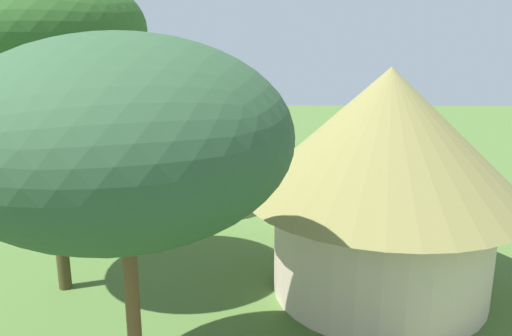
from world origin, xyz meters
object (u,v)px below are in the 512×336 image
object	(u,v)px
shade_umbrella	(169,111)
standing_watcher	(345,148)
zebra_nearest_camera	(274,147)
patio_chair_east_end	(174,202)
patio_chair_near_hut	(217,186)
patio_dining_table	(172,183)
zebra_by_umbrella	(317,172)
patio_chair_west_end	(126,191)
acacia_tree_left_background	(122,138)
acacia_tree_far_lawn	(40,31)
thatched_hut	(385,171)
guest_beside_umbrella	(193,156)
patio_chair_near_lawn	(163,177)
striped_lounge_chair	(382,184)

from	to	relation	value
shade_umbrella	standing_watcher	size ratio (longest dim) A/B	1.90
zebra_nearest_camera	patio_chair_east_end	bearing A→B (deg)	32.55
patio_chair_near_hut	patio_dining_table	bearing A→B (deg)	90.00
shade_umbrella	patio_chair_east_end	distance (m)	2.42
patio_chair_near_hut	standing_watcher	distance (m)	4.69
patio_chair_east_end	zebra_by_umbrella	bearing A→B (deg)	6.10
shade_umbrella	patio_chair_west_end	size ratio (longest dim) A/B	3.56
patio_dining_table	acacia_tree_left_background	bearing A→B (deg)	96.53
patio_chair_east_end	zebra_by_umbrella	distance (m)	3.87
patio_chair_east_end	acacia_tree_far_lawn	bearing A→B (deg)	-124.98
thatched_hut	patio_dining_table	xyz separation A→B (m)	(4.64, -4.65, -1.65)
standing_watcher	patio_dining_table	bearing A→B (deg)	85.74
thatched_hut	patio_chair_east_end	bearing A→B (deg)	-38.35
standing_watcher	thatched_hut	bearing A→B (deg)	143.34
guest_beside_umbrella	acacia_tree_far_lawn	world-z (taller)	acacia_tree_far_lawn
standing_watcher	zebra_nearest_camera	size ratio (longest dim) A/B	0.77
standing_watcher	patio_chair_near_lawn	bearing A→B (deg)	73.78
patio_chair_west_end	guest_beside_umbrella	size ratio (longest dim) A/B	0.55
acacia_tree_left_background	zebra_nearest_camera	bearing A→B (deg)	-99.83
shade_umbrella	zebra_nearest_camera	bearing A→B (deg)	-135.01
standing_watcher	striped_lounge_chair	distance (m)	1.91
patio_chair_near_hut	acacia_tree_far_lawn	xyz separation A→B (m)	(2.44, 4.88, 4.18)
thatched_hut	acacia_tree_left_background	xyz separation A→B (m)	(3.72, 3.38, 1.31)
zebra_by_umbrella	patio_chair_west_end	bearing A→B (deg)	-159.18
shade_umbrella	patio_chair_near_lawn	size ratio (longest dim) A/B	3.56
standing_watcher	zebra_by_umbrella	size ratio (longest dim) A/B	0.81
thatched_hut	zebra_by_umbrella	size ratio (longest dim) A/B	2.39
zebra_by_umbrella	acacia_tree_far_lawn	bearing A→B (deg)	-119.89
patio_chair_west_end	zebra_nearest_camera	distance (m)	5.03
patio_chair_west_end	patio_chair_east_end	distance (m)	1.69
patio_dining_table	standing_watcher	distance (m)	5.80
patio_dining_table	zebra_nearest_camera	xyz separation A→B (m)	(-2.79, -2.79, 0.37)
shade_umbrella	acacia_tree_far_lawn	world-z (taller)	acacia_tree_far_lawn
striped_lounge_chair	zebra_by_umbrella	world-z (taller)	zebra_by_umbrella
patio_chair_east_end	patio_dining_table	bearing A→B (deg)	90.00
shade_umbrella	zebra_by_umbrella	world-z (taller)	shade_umbrella
thatched_hut	striped_lounge_chair	xyz separation A→B (m)	(-1.31, -5.97, -2.05)
thatched_hut	striped_lounge_chair	size ratio (longest dim) A/B	5.36
shade_umbrella	patio_chair_near_lawn	bearing A→B (deg)	-67.43
patio_chair_near_hut	acacia_tree_left_background	xyz separation A→B (m)	(0.27, 8.23, 3.09)
zebra_nearest_camera	acacia_tree_far_lawn	distance (m)	9.26
patio_dining_table	zebra_by_umbrella	distance (m)	3.92
zebra_nearest_camera	acacia_tree_left_background	distance (m)	11.28
thatched_hut	patio_chair_east_end	distance (m)	5.88
patio_chair_west_end	standing_watcher	size ratio (longest dim) A/B	0.53
patio_chair_near_lawn	zebra_by_umbrella	size ratio (longest dim) A/B	0.43
shade_umbrella	zebra_by_umbrella	xyz separation A→B (m)	(-3.90, -0.00, -1.63)
patio_chair_east_end	guest_beside_umbrella	xyz separation A→B (m)	(-0.12, -2.92, 0.47)
zebra_by_umbrella	patio_chair_east_end	bearing A→B (deg)	-144.22
patio_chair_near_lawn	striped_lounge_chair	xyz separation A→B (m)	(-6.41, -0.21, -0.26)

